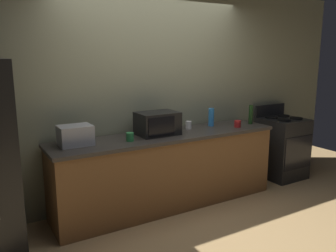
{
  "coord_description": "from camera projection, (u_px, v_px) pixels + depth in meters",
  "views": [
    {
      "loc": [
        -2.06,
        -3.07,
        1.83
      ],
      "look_at": [
        0.0,
        0.4,
        1.0
      ],
      "focal_mm": 37.06,
      "sensor_mm": 36.0,
      "label": 1
    }
  ],
  "objects": [
    {
      "name": "counter_run",
      "position": [
        168.0,
        170.0,
        4.23
      ],
      "size": [
        2.84,
        0.64,
        0.9
      ],
      "color": "brown",
      "rests_on": "ground_plane"
    },
    {
      "name": "microwave",
      "position": [
        157.0,
        123.0,
        4.1
      ],
      "size": [
        0.48,
        0.35,
        0.27
      ],
      "color": "black",
      "rests_on": "counter_run"
    },
    {
      "name": "stove_range",
      "position": [
        282.0,
        147.0,
        5.23
      ],
      "size": [
        0.6,
        0.61,
        1.08
      ],
      "color": "black",
      "rests_on": "ground_plane"
    },
    {
      "name": "toaster_oven",
      "position": [
        75.0,
        135.0,
        3.62
      ],
      "size": [
        0.34,
        0.26,
        0.21
      ],
      "primitive_type": "cube",
      "color": "#B7BABF",
      "rests_on": "counter_run"
    },
    {
      "name": "back_wall",
      "position": [
        152.0,
        93.0,
        4.4
      ],
      "size": [
        6.4,
        0.1,
        2.7
      ],
      "primitive_type": "cube",
      "color": "gray",
      "rests_on": "ground_plane"
    },
    {
      "name": "mug_white",
      "position": [
        188.0,
        125.0,
        4.43
      ],
      "size": [
        0.08,
        0.08,
        0.1
      ],
      "primitive_type": "cylinder",
      "color": "white",
      "rests_on": "counter_run"
    },
    {
      "name": "ground_plane",
      "position": [
        186.0,
        217.0,
        3.99
      ],
      "size": [
        8.0,
        8.0,
        0.0
      ],
      "primitive_type": "plane",
      "color": "tan"
    },
    {
      "name": "bottle_wine",
      "position": [
        251.0,
        115.0,
        4.72
      ],
      "size": [
        0.06,
        0.06,
        0.26
      ],
      "primitive_type": "cylinder",
      "color": "#1E3F19",
      "rests_on": "counter_run"
    },
    {
      "name": "bottle_spray_cleaner",
      "position": [
        211.0,
        117.0,
        4.6
      ],
      "size": [
        0.07,
        0.07,
        0.24
      ],
      "primitive_type": "cylinder",
      "color": "#338CE5",
      "rests_on": "counter_run"
    },
    {
      "name": "mug_green",
      "position": [
        130.0,
        137.0,
        3.8
      ],
      "size": [
        0.08,
        0.08,
        0.09
      ],
      "primitive_type": "cylinder",
      "color": "#2D8C47",
      "rests_on": "counter_run"
    },
    {
      "name": "mug_red",
      "position": [
        238.0,
        124.0,
        4.53
      ],
      "size": [
        0.09,
        0.09,
        0.09
      ],
      "primitive_type": "cylinder",
      "color": "red",
      "rests_on": "counter_run"
    }
  ]
}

